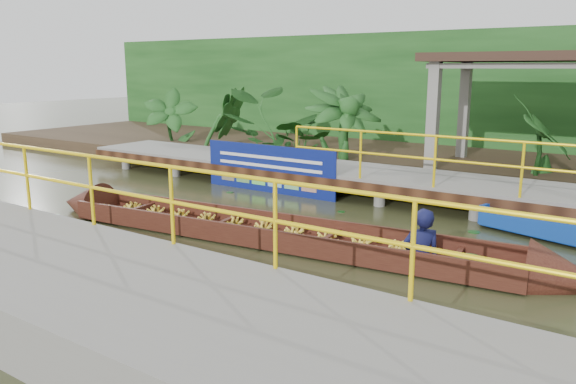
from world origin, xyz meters
The scene contains 9 objects.
ground centered at (0.00, 0.00, 0.00)m, with size 80.00×80.00×0.00m, color #2D3018.
land_strip centered at (0.00, 7.50, 0.23)m, with size 30.00×8.00×0.45m, color #322619.
far_dock centered at (0.02, 3.43, 0.48)m, with size 16.00×2.06×1.66m.
near_dock centered at (1.00, -4.20, 0.30)m, with size 18.00×2.40×1.73m.
pavilion centered at (3.00, 6.30, 2.82)m, with size 4.40×3.00×3.00m.
foliage_backdrop centered at (0.00, 10.00, 2.00)m, with size 30.00×0.80×4.00m, color #153E13.
vendor_boat centered at (0.84, -0.57, 0.21)m, with size 9.93×2.01×2.00m.
blue_banner centered at (-1.73, 2.48, 0.56)m, with size 3.58×0.04×1.12m.
tropical_plants centered at (-1.75, 5.30, 1.40)m, with size 14.52×1.52×1.89m.
Camera 1 is at (5.87, -7.90, 2.85)m, focal length 35.00 mm.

